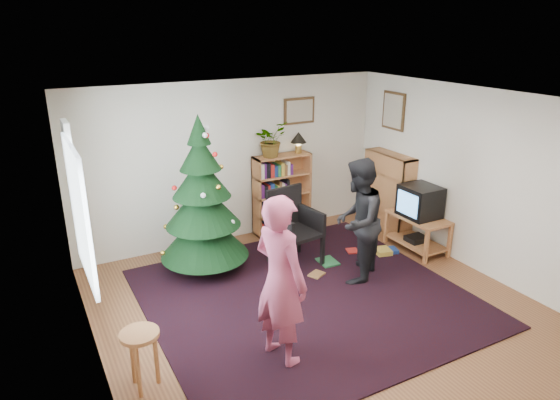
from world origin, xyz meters
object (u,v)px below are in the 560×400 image
person_by_chair (358,221)px  person_standing (281,281)px  christmas_tree (203,209)px  armchair (291,223)px  bookshelf_back (282,193)px  bookshelf_right (388,191)px  picture_right (394,111)px  stool (141,345)px  tv_stand (417,230)px  table_lamp (299,139)px  potted_plant (271,139)px  crt_tv (420,201)px  picture_back (299,111)px

person_by_chair → person_standing: bearing=-7.3°
christmas_tree → armchair: (1.19, -0.33, -0.32)m
bookshelf_back → bookshelf_right: 1.75m
picture_right → person_standing: (-3.32, -2.34, -1.06)m
picture_right → stool: bearing=-155.5°
picture_right → christmas_tree: size_ratio=0.27×
tv_stand → table_lamp: table_lamp is taller
person_by_chair → christmas_tree: bearing=-73.3°
stool → potted_plant: bearing=44.5°
stool → potted_plant: (2.77, 2.72, 1.10)m
stool → person_by_chair: person_by_chair is taller
person_by_chair → table_lamp: 2.06m
tv_stand → potted_plant: bearing=135.7°
armchair → person_by_chair: bearing=-67.9°
stool → person_standing: size_ratio=0.34×
person_standing → tv_stand: bearing=-82.3°
bookshelf_back → stool: bearing=-137.5°
person_standing → person_by_chair: person_standing is taller
picture_right → tv_stand: size_ratio=0.64×
picture_right → bookshelf_right: bearing=-128.4°
crt_tv → potted_plant: bearing=135.6°
picture_right → armchair: 2.57m
picture_right → person_by_chair: (-1.63, -1.33, -1.11)m
tv_stand → armchair: 1.98m
bookshelf_back → armchair: bearing=-111.7°
bookshelf_right → potted_plant: (-1.77, 0.76, 0.91)m
christmas_tree → person_standing: size_ratio=1.23×
armchair → bookshelf_right: bearing=0.4°
crt_tv → person_by_chair: size_ratio=0.32×
tv_stand → picture_back: bearing=121.4°
bookshelf_right → person_standing: bearing=124.3°
stool → table_lamp: table_lamp is taller
armchair → table_lamp: size_ratio=3.23×
bookshelf_back → tv_stand: bookshelf_back is taller
picture_right → crt_tv: size_ratio=1.12×
picture_right → christmas_tree: bearing=-177.6°
bookshelf_back → armchair: (-0.42, -1.06, -0.07)m
bookshelf_right → armchair: 2.02m
christmas_tree → person_by_chair: 2.07m
stool → picture_right: bearing=24.5°
picture_back → potted_plant: (-0.58, -0.14, -0.38)m
potted_plant → stool: bearing=-135.5°
picture_back → stool: picture_back is taller
crt_tv → potted_plant: size_ratio=0.98×
bookshelf_right → christmas_tree: bearing=89.4°
armchair → stool: (-2.54, -1.65, -0.13)m
table_lamp → potted_plant: bearing=180.0°
christmas_tree → person_by_chair: christmas_tree is taller
person_standing → armchair: bearing=-47.9°
bookshelf_right → tv_stand: bookshelf_right is taller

